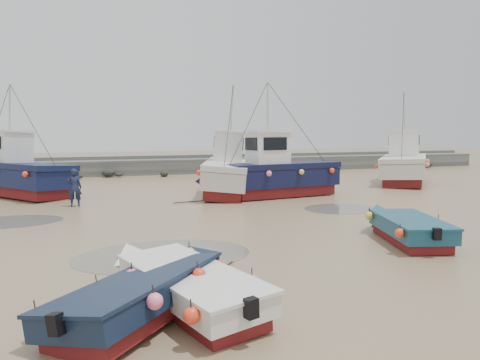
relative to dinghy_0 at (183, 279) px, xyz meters
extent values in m
plane|color=#8C7454|center=(4.58, 7.01, -0.54)|extent=(120.00, 120.00, 0.00)
cube|color=slate|center=(4.58, 29.01, 0.06)|extent=(60.00, 2.20, 1.20)
cube|color=slate|center=(4.58, 30.22, 0.79)|extent=(60.00, 0.60, 0.25)
ellipsoid|color=black|center=(9.68, 26.03, -0.25)|extent=(0.84, 0.86, 0.51)
ellipsoid|color=black|center=(12.38, 27.57, -0.20)|extent=(0.98, 1.07, 0.72)
ellipsoid|color=black|center=(18.74, 26.55, -0.27)|extent=(0.78, 0.90, 0.59)
ellipsoid|color=black|center=(27.61, 26.80, -0.30)|extent=(0.68, 0.72, 0.52)
ellipsoid|color=black|center=(23.51, 26.28, -0.33)|extent=(0.60, 0.70, 0.31)
ellipsoid|color=black|center=(-0.49, 27.47, -0.19)|extent=(0.99, 0.80, 0.58)
ellipsoid|color=black|center=(16.77, 26.78, -0.35)|extent=(0.54, 0.46, 0.30)
ellipsoid|color=black|center=(14.27, 26.98, -0.32)|extent=(0.61, 0.47, 0.46)
ellipsoid|color=black|center=(28.86, 27.15, -0.22)|extent=(0.92, 0.97, 0.58)
ellipsoid|color=black|center=(0.27, 27.28, -0.32)|extent=(0.61, 0.53, 0.32)
ellipsoid|color=black|center=(15.57, 27.61, -0.30)|extent=(0.67, 0.55, 0.43)
ellipsoid|color=black|center=(-4.59, 26.35, -0.16)|extent=(1.09, 0.88, 0.72)
ellipsoid|color=black|center=(-2.67, 26.66, -0.31)|extent=(0.65, 0.60, 0.37)
ellipsoid|color=black|center=(14.05, 26.40, -0.23)|extent=(0.88, 0.64, 0.62)
ellipsoid|color=black|center=(3.66, 26.61, -0.31)|extent=(0.64, 0.62, 0.48)
ellipsoid|color=black|center=(12.42, 27.43, -0.34)|extent=(0.55, 0.45, 0.29)
cylinder|color=#605A4E|center=(0.15, 3.96, -0.53)|extent=(5.32, 5.32, 0.01)
cylinder|color=#605A4E|center=(9.34, 9.51, -0.53)|extent=(3.49, 3.49, 0.01)
cylinder|color=#605A4E|center=(-5.05, 10.89, -0.53)|extent=(4.20, 4.20, 0.01)
cylinder|color=#605A4E|center=(7.54, 17.28, -0.53)|extent=(5.92, 5.92, 0.01)
cube|color=maroon|center=(0.11, -0.35, -0.39)|extent=(2.37, 4.07, 0.30)
cube|color=silver|center=(0.11, -0.35, -0.01)|extent=(2.67, 4.41, 0.45)
pyramid|color=silver|center=(-0.60, 1.96, 0.44)|extent=(1.67, 1.13, 0.90)
cube|color=brown|center=(0.11, -0.35, 0.15)|extent=(2.19, 3.69, 0.10)
cube|color=silver|center=(0.11, -0.35, 0.24)|extent=(2.76, 4.52, 0.07)
cube|color=black|center=(0.74, -2.42, 0.16)|extent=(0.26, 0.24, 0.35)
cylinder|color=black|center=(-0.88, 2.89, -0.51)|extent=(0.62, 1.92, 0.04)
sphere|color=#FF4020|center=(-0.26, -2.18, 0.09)|extent=(0.30, 0.30, 0.30)
sphere|color=#FF4020|center=(1.24, -1.04, 0.09)|extent=(0.30, 0.30, 0.30)
sphere|color=#FF4020|center=(-0.64, -0.92, 0.09)|extent=(0.30, 0.30, 0.30)
sphere|color=#FF4020|center=(0.86, 0.22, 0.09)|extent=(0.30, 0.30, 0.30)
sphere|color=#FF4020|center=(-1.03, 0.34, 0.09)|extent=(0.30, 0.30, 0.30)
sphere|color=#FF4020|center=(0.47, 1.48, 0.09)|extent=(0.30, 0.30, 0.30)
cube|color=maroon|center=(-0.97, -0.64, -0.39)|extent=(3.56, 3.72, 0.30)
cube|color=#101C31|center=(-0.97, -0.64, -0.01)|extent=(3.94, 4.09, 0.45)
pyramid|color=#101C31|center=(0.59, 1.08, 0.44)|extent=(1.77, 1.70, 0.90)
cube|color=brown|center=(-0.97, -0.64, 0.15)|extent=(3.26, 3.39, 0.10)
cube|color=#101C31|center=(-0.97, -0.64, 0.24)|extent=(4.05, 4.21, 0.07)
cube|color=black|center=(-2.35, -2.17, 0.16)|extent=(0.28, 0.28, 0.35)
cylinder|color=black|center=(1.22, 1.78, -0.51)|extent=(1.37, 1.51, 0.04)
sphere|color=#FF4020|center=(-2.76, -1.14, 0.09)|extent=(0.30, 0.30, 0.30)
sphere|color=#FF4020|center=(-0.76, -1.89, 0.09)|extent=(0.30, 0.30, 0.30)
sphere|color=#FF4020|center=(-1.70, 0.02, 0.09)|extent=(0.30, 0.30, 0.30)
sphere|color=#FF4020|center=(0.29, -0.73, 0.09)|extent=(0.30, 0.30, 0.30)
sphere|color=#FF4020|center=(-0.65, 1.18, 0.09)|extent=(0.30, 0.30, 0.30)
cube|color=maroon|center=(8.19, 3.00, -0.39)|extent=(2.17, 3.52, 0.30)
cube|color=navy|center=(8.19, 3.00, -0.01)|extent=(2.46, 3.81, 0.45)
pyramid|color=navy|center=(8.73, 5.04, 0.44)|extent=(1.74, 1.10, 0.90)
cube|color=brown|center=(8.19, 3.00, 0.15)|extent=(2.01, 3.19, 0.10)
cube|color=navy|center=(8.19, 3.00, 0.24)|extent=(2.54, 3.91, 0.07)
cube|color=black|center=(7.72, 1.23, 0.16)|extent=(0.26, 0.23, 0.35)
cylinder|color=black|center=(8.96, 5.90, -0.51)|extent=(0.55, 1.94, 0.04)
sphere|color=#FF4020|center=(6.94, 1.89, 0.09)|extent=(0.30, 0.30, 0.30)
sphere|color=#FF4020|center=(9.08, 2.76, 0.09)|extent=(0.30, 0.30, 0.30)
sphere|color=#FF4020|center=(7.66, 4.59, 0.09)|extent=(0.30, 0.30, 0.30)
cube|color=maroon|center=(-5.66, 18.69, -0.26)|extent=(5.77, 6.50, 0.55)
cube|color=#0E1639|center=(-5.66, 18.69, 0.49)|extent=(6.37, 7.11, 0.95)
cube|color=brown|center=(-5.66, 18.69, 1.00)|extent=(6.19, 6.92, 0.08)
cube|color=#0E1639|center=(-5.66, 18.69, 1.14)|extent=(6.51, 7.27, 0.30)
cube|color=white|center=(-6.27, 19.45, 2.11)|extent=(2.62, 2.66, 1.70)
cube|color=white|center=(-6.27, 19.45, 3.02)|extent=(2.83, 2.87, 0.12)
cylinder|color=#B7B7B2|center=(-6.27, 19.45, 4.38)|extent=(0.10, 0.10, 2.60)
sphere|color=pink|center=(-4.99, 15.63, 0.84)|extent=(0.30, 0.30, 0.30)
sphere|color=pink|center=(-3.71, 18.44, 0.84)|extent=(0.30, 0.30, 0.30)
sphere|color=pink|center=(-5.47, 20.65, 0.84)|extent=(0.30, 0.30, 0.30)
cube|color=maroon|center=(5.46, 15.76, -0.26)|extent=(3.88, 6.55, 0.55)
cube|color=silver|center=(5.46, 15.76, 0.49)|extent=(4.36, 7.10, 0.95)
pyramid|color=silver|center=(6.74, 19.46, 1.19)|extent=(2.64, 2.10, 1.40)
cube|color=brown|center=(5.46, 15.76, 1.00)|extent=(4.22, 6.92, 0.08)
cube|color=silver|center=(5.46, 15.76, 1.14)|extent=(4.45, 7.26, 0.30)
cube|color=white|center=(5.76, 16.63, 2.11)|extent=(2.17, 2.41, 1.70)
cube|color=white|center=(5.76, 16.63, 3.02)|extent=(2.35, 2.61, 0.12)
cube|color=black|center=(6.09, 17.59, 2.37)|extent=(1.31, 0.49, 0.68)
cylinder|color=#B7B7B2|center=(5.76, 16.63, 4.38)|extent=(0.10, 0.10, 2.60)
cylinder|color=black|center=(7.10, 20.51, -0.51)|extent=(1.02, 2.85, 0.05)
sphere|color=pink|center=(3.39, 13.65, 0.84)|extent=(0.30, 0.30, 0.30)
sphere|color=pink|center=(6.37, 14.51, 0.84)|extent=(0.30, 0.30, 0.30)
sphere|color=pink|center=(4.55, 17.02, 0.84)|extent=(0.30, 0.30, 0.30)
sphere|color=pink|center=(7.53, 17.88, 0.84)|extent=(0.30, 0.30, 0.30)
cube|color=maroon|center=(8.28, 14.13, -0.26)|extent=(6.06, 2.73, 0.55)
cube|color=black|center=(8.28, 14.13, 0.49)|extent=(6.54, 3.13, 0.95)
pyramid|color=black|center=(4.63, 13.62, 1.19)|extent=(1.73, 2.45, 1.40)
cube|color=brown|center=(8.28, 14.13, 1.00)|extent=(6.38, 3.02, 0.08)
cube|color=black|center=(8.28, 14.13, 1.14)|extent=(6.68, 3.19, 0.30)
cube|color=white|center=(7.43, 14.01, 2.11)|extent=(2.20, 1.86, 1.70)
cube|color=white|center=(7.43, 14.01, 3.02)|extent=(2.38, 2.00, 0.12)
cube|color=black|center=(6.42, 13.87, 2.37)|extent=(0.24, 1.35, 0.68)
cylinder|color=#B7B7B2|center=(7.43, 14.01, 4.38)|extent=(0.10, 0.10, 2.60)
cylinder|color=black|center=(3.56, 13.47, -0.51)|extent=(2.98, 0.47, 0.05)
sphere|color=pink|center=(10.93, 13.23, 0.84)|extent=(0.30, 0.30, 0.30)
sphere|color=pink|center=(9.59, 15.58, 0.84)|extent=(0.30, 0.30, 0.30)
sphere|color=pink|center=(8.95, 12.95, 0.84)|extent=(0.30, 0.30, 0.30)
sphere|color=pink|center=(7.61, 15.30, 0.84)|extent=(0.30, 0.30, 0.30)
sphere|color=pink|center=(6.97, 12.67, 0.84)|extent=(0.30, 0.30, 0.30)
sphere|color=pink|center=(5.63, 15.03, 0.84)|extent=(0.30, 0.30, 0.30)
cube|color=maroon|center=(18.58, 17.05, -0.26)|extent=(5.66, 6.17, 0.55)
cube|color=silver|center=(18.58, 17.05, 0.49)|extent=(6.26, 6.77, 0.95)
pyramid|color=silver|center=(21.00, 19.99, 1.19)|extent=(3.02, 2.84, 1.40)
cube|color=brown|center=(18.58, 17.05, 1.00)|extent=(6.08, 6.59, 0.08)
cube|color=silver|center=(18.58, 17.05, 1.14)|extent=(6.40, 6.92, 0.30)
cube|color=white|center=(19.15, 17.74, 2.11)|extent=(2.75, 2.76, 1.70)
cube|color=white|center=(19.15, 17.74, 3.02)|extent=(2.97, 2.98, 0.12)
cube|color=black|center=(19.80, 18.53, 2.37)|extent=(1.29, 1.07, 0.68)
cylinder|color=#B7B7B2|center=(19.15, 17.74, 4.38)|extent=(0.10, 0.10, 2.60)
cylinder|color=black|center=(21.70, 20.84, -0.51)|extent=(1.95, 2.35, 0.05)
sphere|color=pink|center=(15.78, 16.00, 0.84)|extent=(0.30, 0.30, 0.30)
sphere|color=pink|center=(18.63, 14.77, 0.84)|extent=(0.30, 0.30, 0.30)
sphere|color=pink|center=(16.88, 17.33, 0.84)|extent=(0.30, 0.30, 0.30)
sphere|color=pink|center=(19.73, 16.11, 0.84)|extent=(0.30, 0.30, 0.30)
sphere|color=pink|center=(17.98, 18.67, 0.84)|extent=(0.30, 0.30, 0.30)
sphere|color=pink|center=(20.83, 17.44, 0.84)|extent=(0.30, 0.30, 0.30)
sphere|color=pink|center=(19.08, 20.00, 0.84)|extent=(0.30, 0.30, 0.30)
imported|color=#171F38|center=(-2.58, 14.06, -0.54)|extent=(0.69, 0.46, 1.85)
camera|label=1|loc=(-1.84, -9.71, 3.25)|focal=35.00mm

